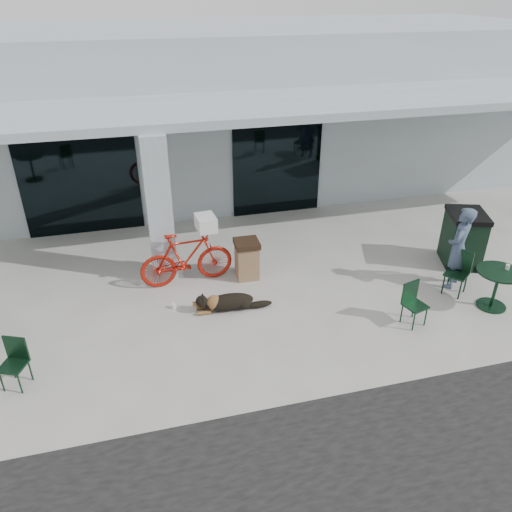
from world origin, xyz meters
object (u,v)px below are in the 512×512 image
object	(u,v)px
cafe_chair_far_a	(415,305)
cafe_chair_far_b	(457,273)
trash_receptacle	(247,259)
wheeled_bin	(463,238)
cafe_chair_near	(13,365)
person	(458,248)
bicycle	(186,258)
dog	(229,301)
cafe_table_far	(495,289)

from	to	relation	value
cafe_chair_far_a	cafe_chair_far_b	xyz separation A→B (m)	(1.35, 0.74, 0.04)
trash_receptacle	wheeled_bin	bearing A→B (deg)	-7.13
cafe_chair_near	cafe_chair_far_b	xyz separation A→B (m)	(8.25, 0.64, 0.05)
cafe_chair_near	person	world-z (taller)	person
cafe_chair_near	cafe_chair_far_a	distance (m)	6.89
bicycle	dog	xyz separation A→B (m)	(0.64, -1.20, -0.40)
bicycle	dog	distance (m)	1.41
dog	cafe_chair_far_a	world-z (taller)	cafe_chair_far_a
dog	trash_receptacle	size ratio (longest dim) A/B	1.31
dog	person	distance (m)	4.77
cafe_chair_near	trash_receptacle	world-z (taller)	trash_receptacle
cafe_chair_near	trash_receptacle	xyz separation A→B (m)	(4.29, 2.32, 0.02)
bicycle	trash_receptacle	xyz separation A→B (m)	(1.27, -0.10, -0.15)
trash_receptacle	cafe_table_far	bearing A→B (deg)	-27.61
wheeled_bin	dog	bearing A→B (deg)	-155.90
cafe_table_far	cafe_chair_far_a	distance (m)	1.80
dog	trash_receptacle	world-z (taller)	trash_receptacle
bicycle	trash_receptacle	world-z (taller)	bicycle
bicycle	cafe_chair_far_a	size ratio (longest dim) A/B	2.34
person	cafe_table_far	bearing A→B (deg)	69.03
cafe_chair_near	cafe_table_far	xyz separation A→B (m)	(8.69, 0.02, -0.01)
cafe_chair_near	trash_receptacle	size ratio (longest dim) A/B	0.96
cafe_chair_near	wheeled_bin	bearing A→B (deg)	34.16
cafe_chair_near	cafe_chair_far_b	bearing A→B (deg)	27.90
bicycle	cafe_chair_near	distance (m)	3.88
cafe_chair_far_b	bicycle	bearing A→B (deg)	-145.97
dog	cafe_chair_far_a	xyz separation A→B (m)	(3.23, -1.32, 0.23)
dog	cafe_chair_far_b	bearing A→B (deg)	-5.42
cafe_chair_far_a	trash_receptacle	distance (m)	3.55
trash_receptacle	wheeled_bin	xyz separation A→B (m)	(4.80, -0.60, 0.18)
bicycle	cafe_chair_far_b	distance (m)	5.51
wheeled_bin	bicycle	bearing A→B (deg)	-167.75
cafe_chair_far_a	trash_receptacle	size ratio (longest dim) A/B	0.96
cafe_table_far	trash_receptacle	world-z (taller)	trash_receptacle
bicycle	cafe_chair_far_a	distance (m)	4.62
cafe_table_far	cafe_chair_near	bearing A→B (deg)	-179.89
person	bicycle	bearing A→B (deg)	-56.08
dog	cafe_chair_far_b	xyz separation A→B (m)	(4.58, -0.58, 0.27)
cafe_chair_near	wheeled_bin	xyz separation A→B (m)	(9.09, 1.72, 0.20)
trash_receptacle	bicycle	bearing A→B (deg)	175.48
cafe_chair_far_a	cafe_table_far	bearing A→B (deg)	-11.87
person	trash_receptacle	world-z (taller)	person
bicycle	cafe_table_far	size ratio (longest dim) A/B	2.28
dog	cafe_chair_near	bearing A→B (deg)	-159.87
cafe_chair_far_a	wheeled_bin	world-z (taller)	wheeled_bin
cafe_table_far	person	distance (m)	1.07
trash_receptacle	wheeled_bin	size ratio (longest dim) A/B	0.70
cafe_table_far	person	bearing A→B (deg)	109.43
cafe_table_far	cafe_chair_far_a	size ratio (longest dim) A/B	1.03
cafe_chair_far_b	trash_receptacle	size ratio (longest dim) A/B	1.06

